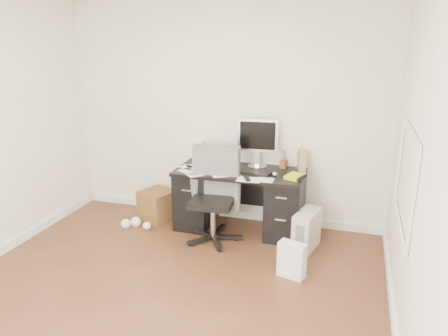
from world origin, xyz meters
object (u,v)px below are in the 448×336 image
Objects in this scene: lcd_monitor at (258,143)px; office_chair at (213,196)px; keyboard at (251,172)px; desk at (240,198)px; pc_tower at (307,230)px; wicker_basket at (158,205)px.

lcd_monitor is 0.56× the size of office_chair.
keyboard is 0.53m from office_chair.
desk is 1.39× the size of office_chair.
desk reaches higher than pc_tower.
wicker_basket is (-1.92, 0.26, -0.03)m from pc_tower.
wicker_basket is (-1.23, 0.05, -0.57)m from keyboard.
lcd_monitor is at bearing 8.82° from wicker_basket.
office_chair is (-0.38, -0.56, -0.51)m from lcd_monitor.
lcd_monitor is at bearing 158.94° from pc_tower.
keyboard is 0.90m from pc_tower.
office_chair is 1.00m from wicker_basket.
desk is at bearing 57.09° from office_chair.
lcd_monitor reaches higher than wicker_basket.
office_chair is at bearing -22.72° from wicker_basket.
lcd_monitor is 1.37× the size of pc_tower.
keyboard is 1.04× the size of pc_tower.
desk is 0.90m from pc_tower.
desk is 0.69m from lcd_monitor.
lcd_monitor reaches higher than office_chair.
office_chair is at bearing -127.98° from lcd_monitor.
office_chair is at bearing -130.49° from keyboard.
office_chair reaches higher than pc_tower.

